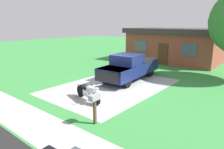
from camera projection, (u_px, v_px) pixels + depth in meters
name	position (u px, v px, depth m)	size (l,w,h in m)	color
ground_plane	(113.00, 86.00, 13.43)	(80.00, 80.00, 0.00)	#35853D
driveway_pad	(113.00, 86.00, 13.43)	(5.75, 8.55, 0.01)	#A2A2A2
sidewalk_strip	(26.00, 118.00, 8.93)	(36.00, 1.80, 0.01)	#ABABA6
motorcycle	(88.00, 92.00, 10.84)	(2.18, 0.84, 1.09)	black
pickup_truck	(130.00, 67.00, 14.88)	(2.44, 5.76, 1.90)	black
mailbox	(95.00, 101.00, 8.20)	(0.26, 0.48, 1.26)	#4C3823
neighbor_house	(174.00, 45.00, 21.80)	(9.60, 5.60, 3.50)	brown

